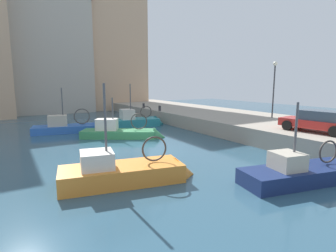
{
  "coord_description": "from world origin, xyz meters",
  "views": [
    {
      "loc": [
        -6.97,
        -15.64,
        4.27
      ],
      "look_at": [
        2.78,
        0.62,
        1.2
      ],
      "focal_mm": 28.92,
      "sensor_mm": 36.0,
      "label": 1
    }
  ],
  "objects_px": {
    "fishing_boat_green": "(124,136)",
    "mooring_bollard_mid": "(144,106)",
    "fishing_boat_navy": "(306,179)",
    "fishing_boat_blue": "(70,130)",
    "mooring_bollard_south": "(160,108)",
    "fishing_boat_orange": "(130,179)",
    "parked_car_red": "(318,121)",
    "quay_streetlamp": "(274,80)",
    "fishing_boat_teal": "(136,125)"
  },
  "relations": [
    {
      "from": "mooring_bollard_south",
      "to": "mooring_bollard_mid",
      "type": "distance_m",
      "value": 4.0
    },
    {
      "from": "fishing_boat_teal",
      "to": "quay_streetlamp",
      "type": "distance_m",
      "value": 13.31
    },
    {
      "from": "mooring_bollard_south",
      "to": "fishing_boat_blue",
      "type": "bearing_deg",
      "value": -171.72
    },
    {
      "from": "fishing_boat_orange",
      "to": "fishing_boat_blue",
      "type": "bearing_deg",
      "value": 88.89
    },
    {
      "from": "parked_car_red",
      "to": "quay_streetlamp",
      "type": "height_order",
      "value": "quay_streetlamp"
    },
    {
      "from": "fishing_boat_green",
      "to": "fishing_boat_navy",
      "type": "relative_size",
      "value": 1.01
    },
    {
      "from": "fishing_boat_orange",
      "to": "fishing_boat_navy",
      "type": "relative_size",
      "value": 0.97
    },
    {
      "from": "fishing_boat_blue",
      "to": "parked_car_red",
      "type": "bearing_deg",
      "value": -51.18
    },
    {
      "from": "fishing_boat_green",
      "to": "mooring_bollard_mid",
      "type": "height_order",
      "value": "fishing_boat_green"
    },
    {
      "from": "mooring_bollard_mid",
      "to": "quay_streetlamp",
      "type": "distance_m",
      "value": 15.5
    },
    {
      "from": "fishing_boat_blue",
      "to": "fishing_boat_teal",
      "type": "distance_m",
      "value": 6.24
    },
    {
      "from": "mooring_bollard_south",
      "to": "quay_streetlamp",
      "type": "distance_m",
      "value": 11.97
    },
    {
      "from": "fishing_boat_teal",
      "to": "fishing_boat_navy",
      "type": "bearing_deg",
      "value": -89.64
    },
    {
      "from": "fishing_boat_blue",
      "to": "fishing_boat_green",
      "type": "bearing_deg",
      "value": -56.18
    },
    {
      "from": "fishing_boat_navy",
      "to": "parked_car_red",
      "type": "relative_size",
      "value": 1.47
    },
    {
      "from": "fishing_boat_teal",
      "to": "parked_car_red",
      "type": "bearing_deg",
      "value": -69.02
    },
    {
      "from": "quay_streetlamp",
      "to": "fishing_boat_green",
      "type": "bearing_deg",
      "value": 161.52
    },
    {
      "from": "fishing_boat_orange",
      "to": "mooring_bollard_south",
      "type": "bearing_deg",
      "value": 56.67
    },
    {
      "from": "fishing_boat_green",
      "to": "mooring_bollard_south",
      "type": "bearing_deg",
      "value": 42.26
    },
    {
      "from": "mooring_bollard_mid",
      "to": "fishing_boat_navy",
      "type": "bearing_deg",
      "value": -98.3
    },
    {
      "from": "fishing_boat_green",
      "to": "mooring_bollard_mid",
      "type": "relative_size",
      "value": 11.61
    },
    {
      "from": "fishing_boat_orange",
      "to": "mooring_bollard_mid",
      "type": "height_order",
      "value": "fishing_boat_orange"
    },
    {
      "from": "fishing_boat_teal",
      "to": "mooring_bollard_mid",
      "type": "relative_size",
      "value": 10.99
    },
    {
      "from": "fishing_boat_blue",
      "to": "mooring_bollard_south",
      "type": "relative_size",
      "value": 11.36
    },
    {
      "from": "parked_car_red",
      "to": "mooring_bollard_mid",
      "type": "relative_size",
      "value": 7.84
    },
    {
      "from": "fishing_boat_blue",
      "to": "mooring_bollard_south",
      "type": "distance_m",
      "value": 9.91
    },
    {
      "from": "fishing_boat_orange",
      "to": "fishing_boat_teal",
      "type": "bearing_deg",
      "value": 64.65
    },
    {
      "from": "parked_car_red",
      "to": "fishing_boat_teal",
      "type": "bearing_deg",
      "value": 110.98
    },
    {
      "from": "fishing_boat_green",
      "to": "quay_streetlamp",
      "type": "bearing_deg",
      "value": -18.48
    },
    {
      "from": "quay_streetlamp",
      "to": "fishing_boat_blue",
      "type": "bearing_deg",
      "value": 150.45
    },
    {
      "from": "fishing_boat_orange",
      "to": "parked_car_red",
      "type": "bearing_deg",
      "value": -4.75
    },
    {
      "from": "fishing_boat_navy",
      "to": "mooring_bollard_mid",
      "type": "distance_m",
      "value": 23.37
    },
    {
      "from": "fishing_boat_green",
      "to": "fishing_boat_blue",
      "type": "height_order",
      "value": "fishing_boat_blue"
    },
    {
      "from": "fishing_boat_green",
      "to": "mooring_bollard_mid",
      "type": "xyz_separation_m",
      "value": [
        6.63,
        10.02,
        1.34
      ]
    },
    {
      "from": "parked_car_red",
      "to": "mooring_bollard_south",
      "type": "relative_size",
      "value": 7.84
    },
    {
      "from": "fishing_boat_green",
      "to": "parked_car_red",
      "type": "relative_size",
      "value": 1.48
    },
    {
      "from": "fishing_boat_orange",
      "to": "fishing_boat_teal",
      "type": "relative_size",
      "value": 1.02
    },
    {
      "from": "fishing_boat_orange",
      "to": "mooring_bollard_mid",
      "type": "distance_m",
      "value": 21.66
    },
    {
      "from": "fishing_boat_orange",
      "to": "parked_car_red",
      "type": "distance_m",
      "value": 12.33
    },
    {
      "from": "fishing_boat_orange",
      "to": "fishing_boat_blue",
      "type": "relative_size",
      "value": 0.99
    },
    {
      "from": "fishing_boat_orange",
      "to": "quay_streetlamp",
      "type": "relative_size",
      "value": 1.28
    },
    {
      "from": "parked_car_red",
      "to": "mooring_bollard_mid",
      "type": "distance_m",
      "value": 20.31
    },
    {
      "from": "fishing_boat_green",
      "to": "fishing_boat_blue",
      "type": "xyz_separation_m",
      "value": [
        -3.09,
        4.61,
        0.01
      ]
    },
    {
      "from": "fishing_boat_navy",
      "to": "fishing_boat_blue",
      "type": "height_order",
      "value": "fishing_boat_blue"
    },
    {
      "from": "fishing_boat_teal",
      "to": "mooring_bollard_south",
      "type": "xyz_separation_m",
      "value": [
        3.48,
        1.45,
        1.34
      ]
    },
    {
      "from": "fishing_boat_blue",
      "to": "fishing_boat_teal",
      "type": "bearing_deg",
      "value": -0.33
    },
    {
      "from": "mooring_bollard_south",
      "to": "mooring_bollard_mid",
      "type": "relative_size",
      "value": 1.0
    },
    {
      "from": "fishing_boat_green",
      "to": "fishing_boat_blue",
      "type": "bearing_deg",
      "value": 123.82
    },
    {
      "from": "fishing_boat_green",
      "to": "mooring_bollard_mid",
      "type": "distance_m",
      "value": 12.09
    },
    {
      "from": "fishing_boat_orange",
      "to": "mooring_bollard_mid",
      "type": "relative_size",
      "value": 11.23
    }
  ]
}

